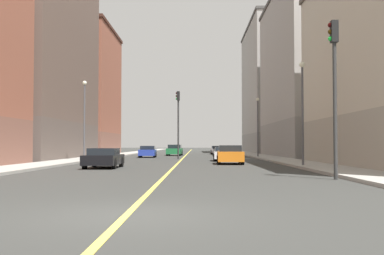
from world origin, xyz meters
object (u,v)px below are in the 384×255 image
Objects in this scene: car_green at (175,150)px; car_black at (104,158)px; building_left_far at (275,89)px; car_white at (224,154)px; street_lamp_right_near at (84,111)px; traffic_light_left_near at (334,77)px; traffic_light_median_far at (178,116)px; building_right_distant at (80,92)px; car_orange at (230,155)px; car_blue at (148,152)px; street_lamp_left_near at (302,101)px; car_silver at (217,150)px; building_left_mid at (314,74)px; street_lamp_left_far at (258,120)px; building_right_midblock at (30,59)px.

car_black is at bearing -95.11° from car_green.
building_left_far is 42.07m from car_white.
traffic_light_left_near is at bearing -53.28° from street_lamp_right_near.
car_green is (-1.01, 14.42, -3.56)m from traffic_light_median_far.
street_lamp_right_near reaches higher than traffic_light_left_near.
car_green reaches higher than car_black.
traffic_light_median_far is 1.55× the size of car_white.
building_right_distant reaches higher than car_white.
traffic_light_median_far is 12.69m from car_orange.
car_green is (-8.43, 40.99, -3.48)m from traffic_light_left_near.
car_orange is at bearing 101.86° from traffic_light_left_near.
car_blue is (-3.60, 5.96, -3.61)m from traffic_light_median_far.
car_white is at bearing -52.32° from building_right_distant.
street_lamp_left_near is 1.43× the size of car_green.
building_left_far is at bearing 82.61° from traffic_light_left_near.
car_black is at bearing -70.64° from street_lamp_right_near.
car_silver is at bearing 92.95° from traffic_light_left_near.
street_lamp_right_near is at bearing -147.84° from building_left_mid.
traffic_light_left_near reaches higher than car_black.
car_white is 1.02× the size of car_orange.
traffic_light_median_far is at bearing 39.62° from street_lamp_right_near.
car_orange is (11.90, -5.06, -3.56)m from street_lamp_right_near.
traffic_light_median_far is (14.55, -19.32, -4.58)m from building_right_distant.
building_right_distant is at bearing 106.33° from car_black.
car_green is at bearing 73.00° from car_blue.
building_right_midblock is at bearing -167.23° from street_lamp_left_far.
street_lamp_left_far reaches higher than traffic_light_left_near.
building_right_distant is 31.72m from car_white.
street_lamp_left_near is 25.59m from car_blue.
car_orange is at bearing -119.59° from building_left_mid.
street_lamp_left_far is at bearing 12.77° from building_right_midblock.
street_lamp_right_near is (-22.98, -40.65, -6.71)m from building_left_far.
car_blue is at bearing -115.37° from car_silver.
car_silver is (0.65, 28.67, 0.00)m from car_white.
building_left_mid reaches higher than traffic_light_left_near.
building_left_far is at bearing 76.37° from car_orange.
car_black is (-3.84, -17.23, -3.65)m from traffic_light_median_far.
building_right_midblock reaches higher than building_right_distant.
car_black is (-11.26, 9.34, -3.57)m from traffic_light_left_near.
street_lamp_left_far is at bearing -79.11° from car_silver.
street_lamp_right_near reaches higher than car_orange.
building_right_midblock is 28.66m from street_lamp_left_near.
building_right_midblock is 3.20× the size of street_lamp_left_near.
street_lamp_right_near is at bearing -112.56° from car_silver.
car_silver is (19.38, 4.42, -8.21)m from building_right_distant.
car_orange is at bearing -89.52° from car_white.
building_left_mid is 3.45× the size of street_lamp_right_near.
traffic_light_median_far is at bearing -114.06° from building_left_far.
building_left_mid is 21.02m from car_blue.
building_left_far is 5.25× the size of car_green.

